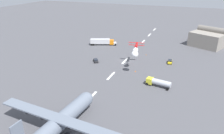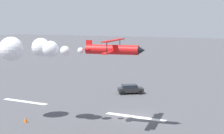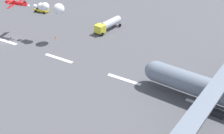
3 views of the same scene
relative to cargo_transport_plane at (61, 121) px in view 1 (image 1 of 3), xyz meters
name	(u,v)px [view 1 (image 1 of 3)]	position (x,y,z in m)	size (l,w,h in m)	color
ground_plane	(125,61)	(-54.05, -0.84, -3.48)	(440.00, 440.00, 0.00)	#4C4C51
runway_stripe_0	(155,29)	(-125.76, -0.84, -3.48)	(8.00, 0.90, 0.01)	white
runway_stripe_1	(149,35)	(-107.83, -0.84, -3.48)	(8.00, 0.90, 0.01)	white
runway_stripe_2	(143,42)	(-89.91, -0.84, -3.48)	(8.00, 0.90, 0.01)	white
runway_stripe_3	(135,50)	(-71.98, -0.84, -3.48)	(8.00, 0.90, 0.01)	white
runway_stripe_4	(125,61)	(-54.05, -0.84, -3.48)	(8.00, 0.90, 0.01)	white
runway_stripe_5	(111,76)	(-36.12, -0.84, -3.48)	(8.00, 0.90, 0.01)	white
runway_stripe_6	(91,97)	(-18.19, -0.84, -3.48)	(8.00, 0.90, 0.01)	white
runway_stripe_7	(60,130)	(-0.26, -0.84, -3.48)	(8.00, 0.90, 0.01)	white
cargo_transport_plane	(61,121)	(0.00, 0.00, 0.00)	(28.74, 35.30, 11.43)	slate
stunt_biplane_red	(135,51)	(-45.30, 6.50, 5.25)	(17.02, 7.77, 2.87)	red
semi_truck_orange	(103,42)	(-73.74, -21.57, -1.35)	(8.29, 15.23, 3.70)	silver
fuel_tanker_truck	(158,82)	(-34.15, 18.72, -1.74)	(4.07, 9.30, 2.90)	yellow
followme_car_yellow	(96,60)	(-47.64, -13.37, -2.67)	(4.39, 3.86, 1.52)	#262628
airport_staff_sedan	(170,61)	(-59.37, 19.65, -2.67)	(4.57, 2.30, 1.52)	yellow
hangar_building	(211,38)	(-97.98, 37.69, 0.91)	(27.69, 25.04, 10.86)	gray
traffic_cone_near	(146,54)	(-65.95, 6.77, -3.11)	(0.44, 0.44, 0.75)	orange
traffic_cone_far	(135,71)	(-43.55, 7.34, -3.11)	(0.44, 0.44, 0.75)	orange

